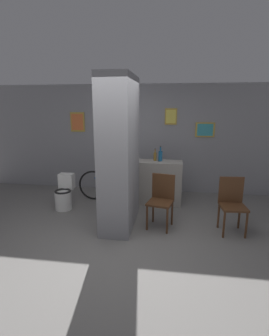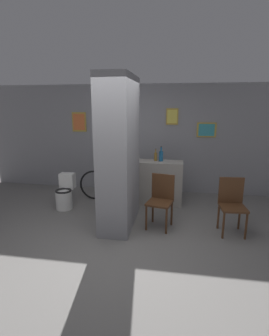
{
  "view_description": "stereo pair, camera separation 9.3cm",
  "coord_description": "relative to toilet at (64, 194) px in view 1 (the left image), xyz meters",
  "views": [
    {
      "loc": [
        0.76,
        -3.74,
        2.13
      ],
      "look_at": [
        0.06,
        1.04,
        0.95
      ],
      "focal_mm": 28.0,
      "sensor_mm": 36.0,
      "label": 1
    },
    {
      "loc": [
        0.85,
        -3.72,
        2.13
      ],
      "look_at": [
        0.06,
        1.04,
        0.95
      ],
      "focal_mm": 28.0,
      "sensor_mm": 36.0,
      "label": 2
    }
  ],
  "objects": [
    {
      "name": "counter_shelf",
      "position": [
        1.82,
        0.59,
        0.17
      ],
      "size": [
        1.2,
        0.44,
        0.94
      ],
      "color": "gray",
      "rests_on": "ground_plane"
    },
    {
      "name": "bicycle",
      "position": [
        0.94,
        0.58,
        0.05
      ],
      "size": [
        1.65,
        0.42,
        0.73
      ],
      "color": "black",
      "rests_on": "ground_plane"
    },
    {
      "name": "pillar_center",
      "position": [
        1.3,
        -0.52,
        0.99
      ],
      "size": [
        0.54,
        1.29,
        2.6
      ],
      "color": "gray",
      "rests_on": "ground_plane"
    },
    {
      "name": "bottle_tall",
      "position": [
        1.95,
        0.62,
        0.76
      ],
      "size": [
        0.09,
        0.09,
        0.33
      ],
      "color": "#19598C",
      "rests_on": "counter_shelf"
    },
    {
      "name": "wall_back",
      "position": [
        1.44,
        1.46,
        1.0
      ],
      "size": [
        8.0,
        0.09,
        2.6
      ],
      "color": "gray",
      "rests_on": "ground_plane"
    },
    {
      "name": "chair_by_doorway",
      "position": [
        3.23,
        -0.56,
        0.22
      ],
      "size": [
        0.44,
        0.44,
        0.93
      ],
      "rotation": [
        0.0,
        0.0,
        0.08
      ],
      "color": "#4C2D19",
      "rests_on": "ground_plane"
    },
    {
      "name": "toilet",
      "position": [
        0.0,
        0.0,
        0.0
      ],
      "size": [
        0.34,
        0.5,
        0.7
      ],
      "color": "white",
      "rests_on": "ground_plane"
    },
    {
      "name": "ground_plane",
      "position": [
        1.44,
        -1.16,
        -0.31
      ],
      "size": [
        14.0,
        14.0,
        0.0
      ],
      "primitive_type": "plane",
      "color": "slate"
    },
    {
      "name": "bottle_short",
      "position": [
        1.83,
        0.64,
        0.74
      ],
      "size": [
        0.07,
        0.07,
        0.27
      ],
      "color": "olive",
      "rests_on": "counter_shelf"
    },
    {
      "name": "chair_near_pillar",
      "position": [
        2.04,
        -0.53,
        0.22
      ],
      "size": [
        0.49,
        0.49,
        0.93
      ],
      "rotation": [
        0.0,
        0.0,
        -0.23
      ],
      "color": "#4C2D19",
      "rests_on": "ground_plane"
    }
  ]
}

